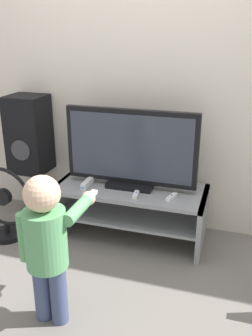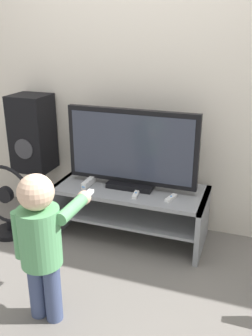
{
  "view_description": "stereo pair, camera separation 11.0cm",
  "coord_description": "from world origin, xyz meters",
  "px_view_note": "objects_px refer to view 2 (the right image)",
  "views": [
    {
      "loc": [
        0.76,
        -2.3,
        1.61
      ],
      "look_at": [
        0.0,
        0.15,
        0.63
      ],
      "focal_mm": 40.0,
      "sensor_mm": 36.0,
      "label": 1
    },
    {
      "loc": [
        0.87,
        -2.26,
        1.61
      ],
      "look_at": [
        0.0,
        0.15,
        0.63
      ],
      "focal_mm": 40.0,
      "sensor_mm": 36.0,
      "label": 2
    }
  ],
  "objects_px": {
    "child": "(42,237)",
    "floor_fan": "(6,204)",
    "remote_primary": "(171,198)",
    "speaker_tower": "(33,136)",
    "television": "(132,150)",
    "remote_secondary": "(136,194)",
    "game_console": "(89,182)"
  },
  "relations": [
    {
      "from": "remote_secondary",
      "to": "floor_fan",
      "type": "xyz_separation_m",
      "value": [
        -1.02,
        -0.19,
        -0.17
      ]
    },
    {
      "from": "television",
      "to": "speaker_tower",
      "type": "xyz_separation_m",
      "value": [
        -0.94,
        0.11,
        -0.01
      ]
    },
    {
      "from": "child",
      "to": "speaker_tower",
      "type": "bearing_deg",
      "value": 124.08
    },
    {
      "from": "remote_primary",
      "to": "remote_secondary",
      "type": "bearing_deg",
      "value": -173.67
    },
    {
      "from": "child",
      "to": "floor_fan",
      "type": "height_order",
      "value": "child"
    },
    {
      "from": "television",
      "to": "remote_secondary",
      "type": "distance_m",
      "value": 0.34
    },
    {
      "from": "child",
      "to": "floor_fan",
      "type": "bearing_deg",
      "value": 138.08
    },
    {
      "from": "speaker_tower",
      "to": "floor_fan",
      "type": "distance_m",
      "value": 0.63
    },
    {
      "from": "television",
      "to": "floor_fan",
      "type": "height_order",
      "value": "television"
    },
    {
      "from": "television",
      "to": "floor_fan",
      "type": "distance_m",
      "value": 1.1
    },
    {
      "from": "remote_primary",
      "to": "floor_fan",
      "type": "height_order",
      "value": "floor_fan"
    },
    {
      "from": "remote_secondary",
      "to": "remote_primary",
      "type": "bearing_deg",
      "value": 6.33
    },
    {
      "from": "remote_primary",
      "to": "speaker_tower",
      "type": "relative_size",
      "value": 0.13
    },
    {
      "from": "remote_secondary",
      "to": "child",
      "type": "relative_size",
      "value": 0.15
    },
    {
      "from": "remote_primary",
      "to": "speaker_tower",
      "type": "height_order",
      "value": "speaker_tower"
    },
    {
      "from": "floor_fan",
      "to": "child",
      "type": "bearing_deg",
      "value": -41.92
    },
    {
      "from": "television",
      "to": "game_console",
      "type": "distance_m",
      "value": 0.44
    },
    {
      "from": "game_console",
      "to": "speaker_tower",
      "type": "xyz_separation_m",
      "value": [
        -0.61,
        0.2,
        0.26
      ]
    },
    {
      "from": "remote_secondary",
      "to": "speaker_tower",
      "type": "distance_m",
      "value": 1.09
    },
    {
      "from": "game_console",
      "to": "speaker_tower",
      "type": "height_order",
      "value": "speaker_tower"
    },
    {
      "from": "remote_primary",
      "to": "speaker_tower",
      "type": "xyz_separation_m",
      "value": [
        -1.28,
        0.23,
        0.28
      ]
    },
    {
      "from": "game_console",
      "to": "television",
      "type": "bearing_deg",
      "value": 15.93
    },
    {
      "from": "speaker_tower",
      "to": "child",
      "type": "bearing_deg",
      "value": -55.92
    },
    {
      "from": "child",
      "to": "floor_fan",
      "type": "xyz_separation_m",
      "value": [
        -0.78,
        0.7,
        -0.26
      ]
    },
    {
      "from": "remote_primary",
      "to": "child",
      "type": "height_order",
      "value": "child"
    },
    {
      "from": "remote_secondary",
      "to": "game_console",
      "type": "bearing_deg",
      "value": 172.61
    },
    {
      "from": "game_console",
      "to": "remote_primary",
      "type": "distance_m",
      "value": 0.67
    },
    {
      "from": "game_console",
      "to": "speaker_tower",
      "type": "bearing_deg",
      "value": 161.57
    },
    {
      "from": "television",
      "to": "remote_primary",
      "type": "distance_m",
      "value": 0.47
    },
    {
      "from": "television",
      "to": "speaker_tower",
      "type": "height_order",
      "value": "speaker_tower"
    },
    {
      "from": "television",
      "to": "remote_secondary",
      "type": "xyz_separation_m",
      "value": [
        0.09,
        -0.15,
        -0.29
      ]
    },
    {
      "from": "game_console",
      "to": "child",
      "type": "height_order",
      "value": "child"
    }
  ]
}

